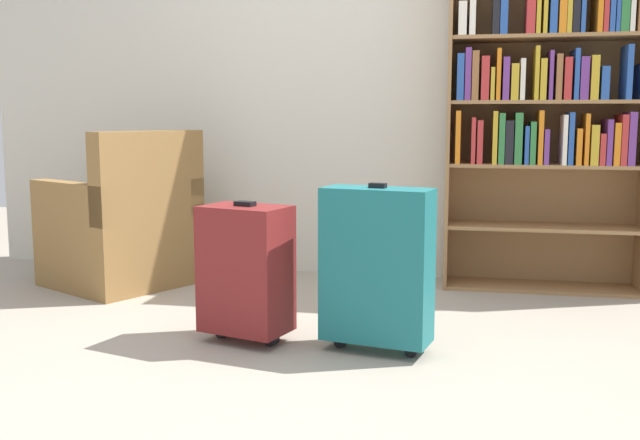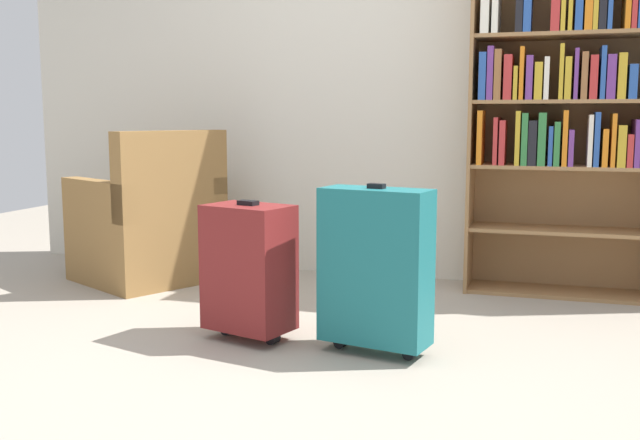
{
  "view_description": "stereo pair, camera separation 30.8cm",
  "coord_description": "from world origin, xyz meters",
  "px_view_note": "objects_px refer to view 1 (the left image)",
  "views": [
    {
      "loc": [
        0.58,
        -2.65,
        0.98
      ],
      "look_at": [
        -0.03,
        0.34,
        0.55
      ],
      "focal_mm": 41.43,
      "sensor_mm": 36.0,
      "label": 1
    },
    {
      "loc": [
        0.88,
        -2.58,
        0.98
      ],
      "look_at": [
        -0.03,
        0.34,
        0.55
      ],
      "focal_mm": 41.43,
      "sensor_mm": 36.0,
      "label": 2
    }
  ],
  "objects_px": {
    "armchair": "(124,231)",
    "suitcase_teal": "(377,265)",
    "suitcase_dark_red": "(246,269)",
    "bookshelf": "(548,77)",
    "mug": "(227,278)"
  },
  "relations": [
    {
      "from": "bookshelf",
      "to": "suitcase_dark_red",
      "type": "xyz_separation_m",
      "value": [
        -1.35,
        -1.3,
        -0.87
      ]
    },
    {
      "from": "armchair",
      "to": "suitcase_teal",
      "type": "xyz_separation_m",
      "value": [
        1.6,
        -0.94,
        0.05
      ]
    },
    {
      "from": "suitcase_teal",
      "to": "bookshelf",
      "type": "bearing_deg",
      "value": 59.69
    },
    {
      "from": "bookshelf",
      "to": "suitcase_teal",
      "type": "distance_m",
      "value": 1.74
    },
    {
      "from": "armchair",
      "to": "mug",
      "type": "xyz_separation_m",
      "value": [
        0.6,
        0.08,
        -0.27
      ]
    },
    {
      "from": "armchair",
      "to": "suitcase_dark_red",
      "type": "distance_m",
      "value": 1.37
    },
    {
      "from": "bookshelf",
      "to": "armchair",
      "type": "relative_size",
      "value": 2.21
    },
    {
      "from": "bookshelf",
      "to": "suitcase_teal",
      "type": "bearing_deg",
      "value": -120.31
    },
    {
      "from": "mug",
      "to": "suitcase_teal",
      "type": "bearing_deg",
      "value": -45.5
    },
    {
      "from": "armchair",
      "to": "suitcase_dark_red",
      "type": "relative_size",
      "value": 1.53
    },
    {
      "from": "mug",
      "to": "suitcase_dark_red",
      "type": "xyz_separation_m",
      "value": [
        0.43,
        -0.99,
        0.28
      ]
    },
    {
      "from": "armchair",
      "to": "suitcase_teal",
      "type": "distance_m",
      "value": 1.85
    },
    {
      "from": "mug",
      "to": "suitcase_teal",
      "type": "height_order",
      "value": "suitcase_teal"
    },
    {
      "from": "suitcase_teal",
      "to": "suitcase_dark_red",
      "type": "bearing_deg",
      "value": 177.19
    },
    {
      "from": "armchair",
      "to": "suitcase_teal",
      "type": "bearing_deg",
      "value": -30.42
    }
  ]
}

